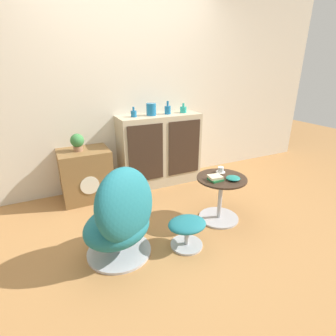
{
  "coord_description": "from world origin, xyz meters",
  "views": [
    {
      "loc": [
        -1.07,
        -2.03,
        1.6
      ],
      "look_at": [
        0.09,
        0.35,
        0.55
      ],
      "focal_mm": 28.0,
      "sensor_mm": 36.0,
      "label": 1
    }
  ],
  "objects_px": {
    "potted_plant": "(77,142)",
    "teacup": "(221,170)",
    "tv_console": "(86,175)",
    "vase_inner_left": "(151,109)",
    "sideboard": "(160,150)",
    "ottoman": "(187,228)",
    "egg_chair": "(121,217)",
    "vase_rightmost": "(183,109)",
    "coffee_table": "(220,196)",
    "vase_leftmost": "(134,113)",
    "book_stack": "(215,178)",
    "vase_inner_right": "(168,110)",
    "bowl": "(233,178)"
  },
  "relations": [
    {
      "from": "potted_plant",
      "to": "teacup",
      "type": "height_order",
      "value": "potted_plant"
    },
    {
      "from": "tv_console",
      "to": "vase_inner_left",
      "type": "xyz_separation_m",
      "value": [
        0.91,
        0.03,
        0.74
      ]
    },
    {
      "from": "potted_plant",
      "to": "sideboard",
      "type": "bearing_deg",
      "value": 1.45
    },
    {
      "from": "ottoman",
      "to": "egg_chair",
      "type": "bearing_deg",
      "value": 166.28
    },
    {
      "from": "tv_console",
      "to": "vase_rightmost",
      "type": "distance_m",
      "value": 1.56
    },
    {
      "from": "sideboard",
      "to": "vase_rightmost",
      "type": "xyz_separation_m",
      "value": [
        0.37,
        0.0,
        0.53
      ]
    },
    {
      "from": "sideboard",
      "to": "vase_rightmost",
      "type": "bearing_deg",
      "value": 0.61
    },
    {
      "from": "sideboard",
      "to": "coffee_table",
      "type": "xyz_separation_m",
      "value": [
        0.18,
        -1.17,
        -0.21
      ]
    },
    {
      "from": "sideboard",
      "to": "vase_leftmost",
      "type": "xyz_separation_m",
      "value": [
        -0.35,
        0.0,
        0.53
      ]
    },
    {
      "from": "teacup",
      "to": "book_stack",
      "type": "height_order",
      "value": "teacup"
    },
    {
      "from": "potted_plant",
      "to": "vase_leftmost",
      "type": "bearing_deg",
      "value": 2.46
    },
    {
      "from": "potted_plant",
      "to": "teacup",
      "type": "bearing_deg",
      "value": -37.52
    },
    {
      "from": "coffee_table",
      "to": "potted_plant",
      "type": "bearing_deg",
      "value": 137.67
    },
    {
      "from": "vase_inner_left",
      "to": "vase_inner_right",
      "type": "height_order",
      "value": "vase_inner_right"
    },
    {
      "from": "egg_chair",
      "to": "bowl",
      "type": "relative_size",
      "value": 5.95
    },
    {
      "from": "coffee_table",
      "to": "bowl",
      "type": "bearing_deg",
      "value": -54.06
    },
    {
      "from": "vase_leftmost",
      "to": "vase_inner_right",
      "type": "relative_size",
      "value": 0.74
    },
    {
      "from": "vase_inner_right",
      "to": "vase_rightmost",
      "type": "relative_size",
      "value": 1.32
    },
    {
      "from": "sideboard",
      "to": "vase_inner_right",
      "type": "relative_size",
      "value": 6.6
    },
    {
      "from": "egg_chair",
      "to": "vase_rightmost",
      "type": "xyz_separation_m",
      "value": [
        1.31,
        1.29,
        0.63
      ]
    },
    {
      "from": "ottoman",
      "to": "vase_inner_right",
      "type": "height_order",
      "value": "vase_inner_right"
    },
    {
      "from": "tv_console",
      "to": "potted_plant",
      "type": "xyz_separation_m",
      "value": [
        -0.05,
        0.0,
        0.43
      ]
    },
    {
      "from": "sideboard",
      "to": "egg_chair",
      "type": "relative_size",
      "value": 1.3
    },
    {
      "from": "tv_console",
      "to": "potted_plant",
      "type": "distance_m",
      "value": 0.44
    },
    {
      "from": "vase_leftmost",
      "to": "vase_inner_left",
      "type": "xyz_separation_m",
      "value": [
        0.24,
        0.0,
        0.03
      ]
    },
    {
      "from": "sideboard",
      "to": "teacup",
      "type": "relative_size",
      "value": 10.87
    },
    {
      "from": "ottoman",
      "to": "bowl",
      "type": "distance_m",
      "value": 0.72
    },
    {
      "from": "vase_inner_left",
      "to": "vase_inner_right",
      "type": "relative_size",
      "value": 0.91
    },
    {
      "from": "ottoman",
      "to": "teacup",
      "type": "height_order",
      "value": "teacup"
    },
    {
      "from": "coffee_table",
      "to": "teacup",
      "type": "relative_size",
      "value": 5.07
    },
    {
      "from": "bowl",
      "to": "sideboard",
      "type": "bearing_deg",
      "value": 101.24
    },
    {
      "from": "potted_plant",
      "to": "bowl",
      "type": "height_order",
      "value": "potted_plant"
    },
    {
      "from": "vase_inner_right",
      "to": "book_stack",
      "type": "distance_m",
      "value": 1.31
    },
    {
      "from": "ottoman",
      "to": "vase_inner_right",
      "type": "distance_m",
      "value": 1.73
    },
    {
      "from": "sideboard",
      "to": "bowl",
      "type": "relative_size",
      "value": 7.74
    },
    {
      "from": "ottoman",
      "to": "vase_rightmost",
      "type": "distance_m",
      "value": 1.81
    },
    {
      "from": "ottoman",
      "to": "vase_leftmost",
      "type": "height_order",
      "value": "vase_leftmost"
    },
    {
      "from": "egg_chair",
      "to": "vase_inner_right",
      "type": "height_order",
      "value": "vase_inner_right"
    },
    {
      "from": "coffee_table",
      "to": "bowl",
      "type": "relative_size",
      "value": 3.61
    },
    {
      "from": "vase_rightmost",
      "to": "bowl",
      "type": "distance_m",
      "value": 1.38
    },
    {
      "from": "sideboard",
      "to": "book_stack",
      "type": "distance_m",
      "value": 1.2
    },
    {
      "from": "teacup",
      "to": "bowl",
      "type": "xyz_separation_m",
      "value": [
        -0.01,
        -0.22,
        -0.01
      ]
    },
    {
      "from": "vase_inner_left",
      "to": "vase_rightmost",
      "type": "relative_size",
      "value": 1.2
    },
    {
      "from": "sideboard",
      "to": "vase_leftmost",
      "type": "distance_m",
      "value": 0.64
    },
    {
      "from": "egg_chair",
      "to": "vase_inner_right",
      "type": "xyz_separation_m",
      "value": [
        1.07,
        1.29,
        0.64
      ]
    },
    {
      "from": "coffee_table",
      "to": "vase_leftmost",
      "type": "bearing_deg",
      "value": 114.44
    },
    {
      "from": "potted_plant",
      "to": "bowl",
      "type": "relative_size",
      "value": 1.44
    },
    {
      "from": "tv_console",
      "to": "potted_plant",
      "type": "relative_size",
      "value": 3.05
    },
    {
      "from": "teacup",
      "to": "tv_console",
      "type": "bearing_deg",
      "value": 141.41
    },
    {
      "from": "egg_chair",
      "to": "potted_plant",
      "type": "relative_size",
      "value": 4.13
    }
  ]
}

